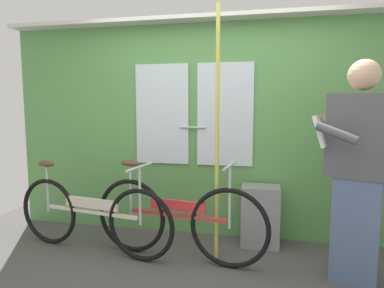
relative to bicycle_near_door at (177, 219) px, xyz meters
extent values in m
cube|color=#56934C|center=(0.22, 0.71, 0.77)|extent=(4.61, 0.08, 2.32)
cube|color=silver|center=(-0.33, 0.66, 0.96)|extent=(0.60, 0.02, 1.10)
cube|color=silver|center=(0.37, 0.66, 0.96)|extent=(0.60, 0.02, 1.10)
cylinder|color=#B2B2B7|center=(0.02, 0.64, 0.82)|extent=(0.28, 0.02, 0.02)
cube|color=silver|center=(0.22, 0.61, 1.95)|extent=(4.61, 0.28, 0.04)
torus|color=black|center=(0.50, -0.07, -0.02)|extent=(0.73, 0.15, 0.73)
torus|color=black|center=(-0.48, 0.07, -0.02)|extent=(0.73, 0.15, 0.73)
cube|color=red|center=(0.01, 0.00, 0.04)|extent=(0.93, 0.17, 0.03)
cube|color=red|center=(0.01, 0.00, 0.13)|extent=(0.54, 0.11, 0.10)
cylinder|color=#B7B7BC|center=(-0.48, 0.07, 0.24)|extent=(0.02, 0.02, 0.52)
ellipsoid|color=brown|center=(-0.48, 0.07, 0.50)|extent=(0.21, 0.12, 0.06)
cylinder|color=#B7B7BC|center=(0.50, -0.07, 0.26)|extent=(0.02, 0.02, 0.56)
cylinder|color=#B7B7BC|center=(0.50, -0.07, 0.54)|extent=(0.09, 0.44, 0.02)
torus|color=black|center=(-0.32, -0.10, -0.04)|extent=(0.69, 0.16, 0.69)
torus|color=black|center=(-1.40, 0.09, -0.04)|extent=(0.69, 0.16, 0.69)
cube|color=beige|center=(-0.86, -0.01, 0.02)|extent=(1.03, 0.21, 0.03)
cube|color=beige|center=(-0.86, -0.01, 0.10)|extent=(0.60, 0.13, 0.10)
cylinder|color=#B7B7BC|center=(-1.40, 0.09, 0.21)|extent=(0.02, 0.02, 0.50)
ellipsoid|color=brown|center=(-1.40, 0.09, 0.46)|extent=(0.21, 0.12, 0.06)
cylinder|color=#B7B7BC|center=(-0.32, -0.10, 0.23)|extent=(0.02, 0.02, 0.54)
cylinder|color=#B7B7BC|center=(-0.32, -0.10, 0.50)|extent=(0.10, 0.44, 0.02)
cube|color=slate|center=(1.51, -0.13, 0.05)|extent=(0.39, 0.29, 0.88)
cube|color=#4C4C51|center=(1.51, -0.13, 0.82)|extent=(0.53, 0.36, 0.66)
sphere|color=tan|center=(1.51, -0.13, 1.28)|extent=(0.24, 0.24, 0.24)
cube|color=silver|center=(1.25, -0.03, 0.85)|extent=(0.22, 0.36, 0.26)
cylinder|color=#4C4C51|center=(1.30, -0.29, 0.85)|extent=(0.31, 0.18, 0.17)
cylinder|color=#4C4C51|center=(1.46, 0.12, 0.85)|extent=(0.31, 0.18, 0.17)
cube|color=gray|center=(0.77, 0.49, -0.08)|extent=(0.39, 0.28, 0.62)
cylinder|color=#C6C14C|center=(0.37, 0.05, 0.77)|extent=(0.04, 0.04, 2.32)
camera|label=1|loc=(0.74, -2.90, 1.05)|focal=31.00mm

